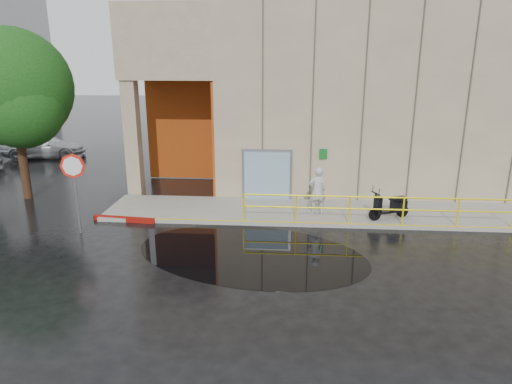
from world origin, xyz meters
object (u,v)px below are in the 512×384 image
car_c (44,146)px  tree_near (14,92)px  scooter (390,200)px  red_curb (124,219)px  person (317,191)px  stop_sign (74,177)px

car_c → tree_near: (3.71, -8.19, 3.84)m
scooter → red_curb: (-9.85, -0.64, -0.80)m
person → red_curb: bearing=-7.9°
tree_near → person: bearing=-7.1°
red_curb → car_c: (-8.79, 10.67, 0.60)m
red_curb → car_c: bearing=129.5°
red_curb → person: bearing=7.5°
scooter → car_c: bearing=128.6°
scooter → tree_near: tree_near is taller
stop_sign → red_curb: size_ratio=1.18×
stop_sign → red_curb: stop_sign is taller
red_curb → scooter: bearing=3.7°
red_curb → tree_near: 7.19m
car_c → scooter: bearing=-129.2°
person → car_c: (-15.99, 9.73, -0.39)m
person → stop_sign: size_ratio=0.66×
scooter → tree_near: size_ratio=0.24×
car_c → tree_near: tree_near is taller
person → stop_sign: bearing=-0.7°
scooter → car_c: 21.18m
car_c → tree_near: 9.78m
person → red_curb: 7.32m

